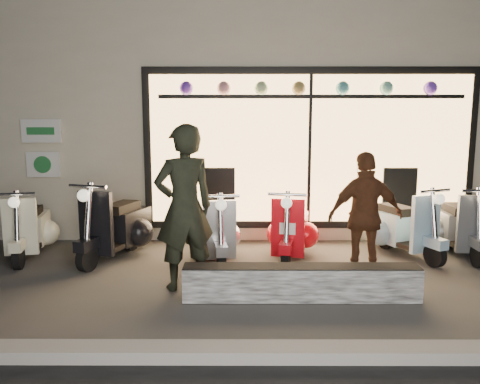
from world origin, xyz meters
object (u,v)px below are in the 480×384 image
object	(u,v)px
man	(184,208)
woman	(365,216)
scooter_silver	(216,231)
scooter_red	(292,230)
graffiti_barrier	(301,283)

from	to	relation	value
man	woman	xyz separation A→B (m)	(2.26, 0.35, -0.17)
woman	scooter_silver	bearing A→B (deg)	-30.30
scooter_red	man	xyz separation A→B (m)	(-1.43, -1.33, 0.58)
scooter_red	scooter_silver	bearing A→B (deg)	-163.23
graffiti_barrier	woman	size ratio (longest dim) A/B	1.63
graffiti_barrier	man	bearing A→B (deg)	164.22
scooter_silver	woman	world-z (taller)	woman
man	woman	size ratio (longest dim) A/B	1.21
man	woman	world-z (taller)	man
scooter_red	woman	xyz separation A→B (m)	(0.83, -0.98, 0.41)
graffiti_barrier	woman	xyz separation A→B (m)	(0.90, 0.73, 0.62)
scooter_silver	scooter_red	distance (m)	1.13
scooter_red	woman	size ratio (longest dim) A/B	0.88
graffiti_barrier	scooter_red	distance (m)	1.73
graffiti_barrier	man	xyz separation A→B (m)	(-1.36, 0.38, 0.79)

